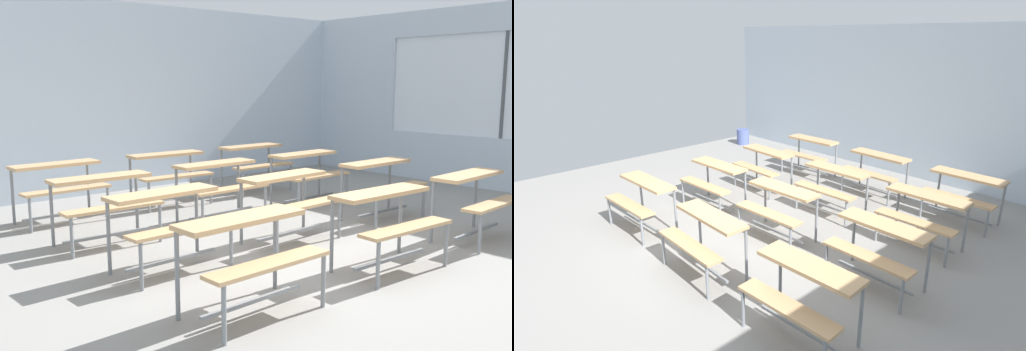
# 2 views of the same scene
# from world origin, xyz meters

# --- Properties ---
(ground) EXTENTS (10.00, 9.00, 0.05)m
(ground) POSITION_xyz_m (0.00, 0.00, -0.03)
(ground) COLOR gray
(wall_back) EXTENTS (10.00, 0.12, 3.00)m
(wall_back) POSITION_xyz_m (0.00, 4.50, 1.50)
(wall_back) COLOR silver
(wall_back) RESTS_ON ground
(desk_bench_r0c0) EXTENTS (1.12, 0.62, 0.74)m
(desk_bench_r0c0) POSITION_xyz_m (-1.29, -0.75, 0.56)
(desk_bench_r0c0) COLOR tan
(desk_bench_r0c0) RESTS_ON ground
(desk_bench_r0c1) EXTENTS (1.12, 0.62, 0.74)m
(desk_bench_r0c1) POSITION_xyz_m (0.37, -0.78, 0.56)
(desk_bench_r0c1) COLOR tan
(desk_bench_r0c1) RESTS_ON ground
(desk_bench_r0c2) EXTENTS (1.13, 0.65, 0.74)m
(desk_bench_r0c2) POSITION_xyz_m (1.96, -0.78, 0.56)
(desk_bench_r0c2) COLOR tan
(desk_bench_r0c2) RESTS_ON ground
(desk_bench_r1c0) EXTENTS (1.13, 0.64, 0.74)m
(desk_bench_r1c0) POSITION_xyz_m (-1.22, 0.53, 0.56)
(desk_bench_r1c0) COLOR tan
(desk_bench_r1c0) RESTS_ON ground
(desk_bench_r1c1) EXTENTS (1.13, 0.64, 0.74)m
(desk_bench_r1c1) POSITION_xyz_m (0.32, 0.52, 0.56)
(desk_bench_r1c1) COLOR tan
(desk_bench_r1c1) RESTS_ON ground
(desk_bench_r1c2) EXTENTS (1.10, 0.60, 0.74)m
(desk_bench_r1c2) POSITION_xyz_m (1.96, 0.52, 0.56)
(desk_bench_r1c2) COLOR tan
(desk_bench_r1c2) RESTS_ON ground
(desk_bench_r2c0) EXTENTS (1.11, 0.62, 0.74)m
(desk_bench_r2c0) POSITION_xyz_m (-1.30, 1.73, 0.56)
(desk_bench_r2c0) COLOR tan
(desk_bench_r2c0) RESTS_ON ground
(desk_bench_r2c1) EXTENTS (1.11, 0.61, 0.74)m
(desk_bench_r2c1) POSITION_xyz_m (0.30, 1.78, 0.56)
(desk_bench_r2c1) COLOR tan
(desk_bench_r2c1) RESTS_ON ground
(desk_bench_r2c2) EXTENTS (1.11, 0.61, 0.74)m
(desk_bench_r2c2) POSITION_xyz_m (1.87, 1.76, 0.56)
(desk_bench_r2c2) COLOR tan
(desk_bench_r2c2) RESTS_ON ground
(desk_bench_r3c0) EXTENTS (1.12, 0.63, 0.74)m
(desk_bench_r3c0) POSITION_xyz_m (-1.29, 3.03, 0.56)
(desk_bench_r3c0) COLOR tan
(desk_bench_r3c0) RESTS_ON ground
(desk_bench_r3c1) EXTENTS (1.12, 0.63, 0.74)m
(desk_bench_r3c1) POSITION_xyz_m (0.31, 3.01, 0.56)
(desk_bench_r3c1) COLOR tan
(desk_bench_r3c1) RESTS_ON ground
(desk_bench_r3c2) EXTENTS (1.10, 0.60, 0.74)m
(desk_bench_r3c2) POSITION_xyz_m (1.90, 3.00, 0.56)
(desk_bench_r3c2) COLOR tan
(desk_bench_r3c2) RESTS_ON ground
(trash_bin) EXTENTS (0.33, 0.33, 0.40)m
(trash_bin) POSITION_xyz_m (-4.20, 3.65, 0.20)
(trash_bin) COLOR #51609E
(trash_bin) RESTS_ON ground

